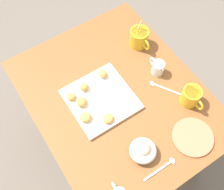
{
  "coord_description": "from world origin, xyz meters",
  "views": [
    {
      "loc": [
        0.52,
        -0.37,
        1.95
      ],
      "look_at": [
        -0.01,
        -0.02,
        0.78
      ],
      "focal_mm": 45.46,
      "sensor_mm": 36.0,
      "label": 1
    }
  ],
  "objects_px": {
    "saucer_coral_left": "(193,137)",
    "beignet_2": "(108,118)",
    "coffee_mug_mustard_left": "(139,37)",
    "beignet_0": "(81,102)",
    "coffee_mug_mustard_right": "(191,96)",
    "ice_cream_bowl": "(143,150)",
    "dining_table": "(117,110)",
    "cream_pitcher_white": "(158,67)",
    "pastry_plate_square": "(101,99)",
    "beignet_1": "(84,87)",
    "beignet_3": "(102,74)",
    "beignet_4": "(71,97)",
    "beignet_5": "(86,117)"
  },
  "relations": [
    {
      "from": "beignet_3",
      "to": "cream_pitcher_white",
      "type": "bearing_deg",
      "value": 63.78
    },
    {
      "from": "dining_table",
      "to": "coffee_mug_mustard_left",
      "type": "xyz_separation_m",
      "value": [
        -0.2,
        0.27,
        0.2
      ]
    },
    {
      "from": "coffee_mug_mustard_right",
      "to": "beignet_2",
      "type": "xyz_separation_m",
      "value": [
        -0.12,
        -0.37,
        -0.02
      ]
    },
    {
      "from": "cream_pitcher_white",
      "to": "coffee_mug_mustard_right",
      "type": "bearing_deg",
      "value": 6.94
    },
    {
      "from": "dining_table",
      "to": "cream_pitcher_white",
      "type": "distance_m",
      "value": 0.31
    },
    {
      "from": "pastry_plate_square",
      "to": "saucer_coral_left",
      "type": "height_order",
      "value": "pastry_plate_square"
    },
    {
      "from": "cream_pitcher_white",
      "to": "saucer_coral_left",
      "type": "distance_m",
      "value": 0.37
    },
    {
      "from": "saucer_coral_left",
      "to": "beignet_1",
      "type": "distance_m",
      "value": 0.54
    },
    {
      "from": "cream_pitcher_white",
      "to": "beignet_1",
      "type": "relative_size",
      "value": 2.44
    },
    {
      "from": "coffee_mug_mustard_right",
      "to": "beignet_5",
      "type": "xyz_separation_m",
      "value": [
        -0.18,
        -0.46,
        -0.02
      ]
    },
    {
      "from": "ice_cream_bowl",
      "to": "beignet_0",
      "type": "bearing_deg",
      "value": -163.47
    },
    {
      "from": "beignet_5",
      "to": "beignet_0",
      "type": "bearing_deg",
      "value": 162.98
    },
    {
      "from": "beignet_5",
      "to": "beignet_1",
      "type": "bearing_deg",
      "value": 151.68
    },
    {
      "from": "pastry_plate_square",
      "to": "beignet_1",
      "type": "distance_m",
      "value": 0.1
    },
    {
      "from": "dining_table",
      "to": "pastry_plate_square",
      "type": "xyz_separation_m",
      "value": [
        -0.03,
        -0.08,
        0.15
      ]
    },
    {
      "from": "cream_pitcher_white",
      "to": "beignet_4",
      "type": "xyz_separation_m",
      "value": [
        -0.09,
        -0.43,
        -0.01
      ]
    },
    {
      "from": "coffee_mug_mustard_right",
      "to": "beignet_1",
      "type": "bearing_deg",
      "value": -129.69
    },
    {
      "from": "pastry_plate_square",
      "to": "ice_cream_bowl",
      "type": "relative_size",
      "value": 2.52
    },
    {
      "from": "saucer_coral_left",
      "to": "beignet_2",
      "type": "xyz_separation_m",
      "value": [
        -0.27,
        -0.27,
        0.03
      ]
    },
    {
      "from": "dining_table",
      "to": "beignet_5",
      "type": "xyz_separation_m",
      "value": [
        0.02,
        -0.19,
        0.18
      ]
    },
    {
      "from": "dining_table",
      "to": "cream_pitcher_white",
      "type": "xyz_separation_m",
      "value": [
        -0.01,
        0.24,
        0.19
      ]
    },
    {
      "from": "pastry_plate_square",
      "to": "ice_cream_bowl",
      "type": "bearing_deg",
      "value": 2.39
    },
    {
      "from": "saucer_coral_left",
      "to": "beignet_2",
      "type": "distance_m",
      "value": 0.38
    },
    {
      "from": "saucer_coral_left",
      "to": "beignet_4",
      "type": "distance_m",
      "value": 0.58
    },
    {
      "from": "coffee_mug_mustard_left",
      "to": "cream_pitcher_white",
      "type": "bearing_deg",
      "value": -7.67
    },
    {
      "from": "beignet_1",
      "to": "saucer_coral_left",
      "type": "bearing_deg",
      "value": 30.85
    },
    {
      "from": "coffee_mug_mustard_right",
      "to": "pastry_plate_square",
      "type": "bearing_deg",
      "value": -123.89
    },
    {
      "from": "beignet_0",
      "to": "beignet_5",
      "type": "distance_m",
      "value": 0.08
    },
    {
      "from": "pastry_plate_square",
      "to": "beignet_4",
      "type": "height_order",
      "value": "beignet_4"
    },
    {
      "from": "beignet_4",
      "to": "pastry_plate_square",
      "type": "bearing_deg",
      "value": 56.34
    },
    {
      "from": "pastry_plate_square",
      "to": "beignet_4",
      "type": "bearing_deg",
      "value": -123.66
    },
    {
      "from": "coffee_mug_mustard_right",
      "to": "cream_pitcher_white",
      "type": "relative_size",
      "value": 1.21
    },
    {
      "from": "beignet_3",
      "to": "beignet_5",
      "type": "distance_m",
      "value": 0.24
    },
    {
      "from": "beignet_1",
      "to": "beignet_5",
      "type": "bearing_deg",
      "value": -28.32
    },
    {
      "from": "coffee_mug_mustard_right",
      "to": "ice_cream_bowl",
      "type": "xyz_separation_m",
      "value": [
        0.08,
        -0.33,
        -0.01
      ]
    },
    {
      "from": "pastry_plate_square",
      "to": "beignet_2",
      "type": "xyz_separation_m",
      "value": [
        0.11,
        -0.03,
        0.02
      ]
    },
    {
      "from": "beignet_3",
      "to": "saucer_coral_left",
      "type": "bearing_deg",
      "value": 19.0
    },
    {
      "from": "beignet_4",
      "to": "beignet_5",
      "type": "distance_m",
      "value": 0.13
    },
    {
      "from": "coffee_mug_mustard_right",
      "to": "beignet_1",
      "type": "distance_m",
      "value": 0.5
    },
    {
      "from": "pastry_plate_square",
      "to": "beignet_0",
      "type": "xyz_separation_m",
      "value": [
        -0.02,
        -0.09,
        0.03
      ]
    },
    {
      "from": "beignet_0",
      "to": "beignet_2",
      "type": "distance_m",
      "value": 0.15
    },
    {
      "from": "coffee_mug_mustard_left",
      "to": "beignet_0",
      "type": "xyz_separation_m",
      "value": [
        0.15,
        -0.43,
        -0.02
      ]
    },
    {
      "from": "ice_cream_bowl",
      "to": "pastry_plate_square",
      "type": "bearing_deg",
      "value": -177.61
    },
    {
      "from": "coffee_mug_mustard_left",
      "to": "ice_cream_bowl",
      "type": "distance_m",
      "value": 0.59
    },
    {
      "from": "beignet_5",
      "to": "beignet_4",
      "type": "bearing_deg",
      "value": -178.69
    },
    {
      "from": "beignet_3",
      "to": "pastry_plate_square",
      "type": "bearing_deg",
      "value": -36.17
    },
    {
      "from": "beignet_1",
      "to": "beignet_3",
      "type": "bearing_deg",
      "value": 98.54
    },
    {
      "from": "ice_cream_bowl",
      "to": "beignet_2",
      "type": "height_order",
      "value": "ice_cream_bowl"
    },
    {
      "from": "beignet_1",
      "to": "beignet_5",
      "type": "relative_size",
      "value": 0.82
    },
    {
      "from": "beignet_0",
      "to": "coffee_mug_mustard_left",
      "type": "bearing_deg",
      "value": 109.23
    }
  ]
}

